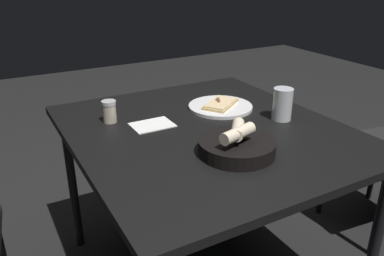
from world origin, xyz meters
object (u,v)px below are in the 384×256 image
object	(u,v)px
dining_table	(206,142)
pizza_plate	(220,106)
beer_glass	(282,106)
pepper_shaker	(109,113)
bread_basket	(237,145)

from	to	relation	value
dining_table	pizza_plate	distance (m)	0.24
dining_table	beer_glass	xyz separation A→B (m)	(0.31, -0.07, 0.12)
pepper_shaker	dining_table	bearing A→B (deg)	-38.80
bread_basket	pepper_shaker	world-z (taller)	bread_basket
pizza_plate	pepper_shaker	size ratio (longest dim) A/B	3.14
dining_table	pepper_shaker	distance (m)	0.40
pizza_plate	beer_glass	xyz separation A→B (m)	(0.15, -0.23, 0.05)
beer_glass	pepper_shaker	distance (m)	0.69
beer_glass	pepper_shaker	world-z (taller)	beer_glass
pepper_shaker	beer_glass	bearing A→B (deg)	-26.75
dining_table	pizza_plate	world-z (taller)	pizza_plate
dining_table	pizza_plate	size ratio (longest dim) A/B	3.99
pizza_plate	beer_glass	world-z (taller)	beer_glass
pizza_plate	pepper_shaker	bearing A→B (deg)	170.23
bread_basket	beer_glass	distance (m)	0.38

